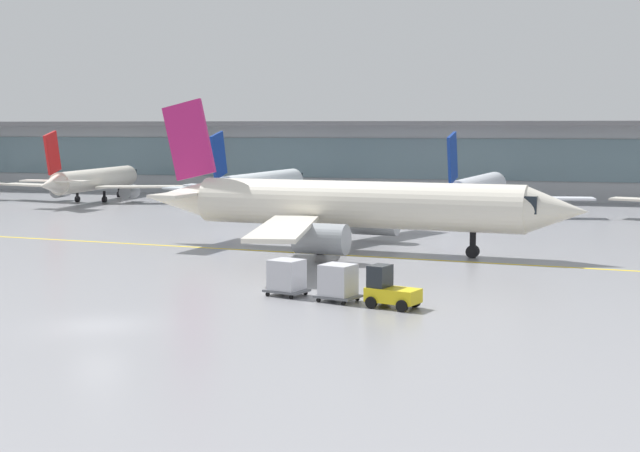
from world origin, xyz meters
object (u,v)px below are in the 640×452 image
object	(u,v)px
gate_airplane_1	(95,180)
gate_airplane_2	(260,185)
gate_airplane_3	(476,189)
taxiing_regional_jet	(351,206)
baggage_tug	(389,290)
cargo_dolly_lead	(338,281)
cargo_dolly_trailing	(287,276)

from	to	relation	value
gate_airplane_1	gate_airplane_2	world-z (taller)	same
gate_airplane_3	gate_airplane_2	bearing A→B (deg)	92.78
gate_airplane_2	taxiing_regional_jet	bearing A→B (deg)	-145.62
gate_airplane_1	taxiing_regional_jet	world-z (taller)	taxiing_regional_jet
baggage_tug	gate_airplane_1	bearing A→B (deg)	146.81
taxiing_regional_jet	cargo_dolly_lead	bearing A→B (deg)	-72.53
gate_airplane_2	gate_airplane_3	xyz separation A→B (m)	(23.85, -1.17, 0.00)
gate_airplane_1	gate_airplane_2	xyz separation A→B (m)	(21.92, -2.32, 0.00)
taxiing_regional_jet	baggage_tug	world-z (taller)	taxiing_regional_jet
cargo_dolly_lead	cargo_dolly_trailing	size ratio (longest dim) A/B	1.00
gate_airplane_2	cargo_dolly_trailing	bearing A→B (deg)	-154.25
gate_airplane_3	cargo_dolly_trailing	size ratio (longest dim) A/B	10.50
cargo_dolly_lead	taxiing_regional_jet	bearing A→B (deg)	117.82
gate_airplane_1	gate_airplane_3	distance (m)	45.90
gate_airplane_3	taxiing_regional_jet	distance (m)	31.38
gate_airplane_2	cargo_dolly_lead	xyz separation A→B (m)	(22.82, -50.80, -1.50)
baggage_tug	taxiing_regional_jet	bearing A→B (deg)	125.09
baggage_tug	cargo_dolly_trailing	bearing A→B (deg)	180.00
gate_airplane_3	taxiing_regional_jet	bearing A→B (deg)	176.12
gate_airplane_3	cargo_dolly_trailing	xyz separation A→B (m)	(-4.10, -48.78, -1.50)
taxiing_regional_jet	baggage_tug	bearing A→B (deg)	-65.25
gate_airplane_2	gate_airplane_3	distance (m)	23.88
cargo_dolly_lead	gate_airplane_1	bearing A→B (deg)	145.47
gate_airplane_3	taxiing_regional_jet	xyz separation A→B (m)	(-5.16, -30.94, 0.77)
baggage_tug	cargo_dolly_trailing	xyz separation A→B (m)	(-5.93, 1.63, 0.16)
gate_airplane_1	baggage_tug	xyz separation A→B (m)	(47.59, -53.90, -1.66)
gate_airplane_2	baggage_tug	world-z (taller)	gate_airplane_2
gate_airplane_2	cargo_dolly_trailing	size ratio (longest dim) A/B	10.50
taxiing_regional_jet	gate_airplane_2	bearing A→B (deg)	125.22
taxiing_regional_jet	gate_airplane_3	bearing A→B (deg)	85.55
gate_airplane_3	taxiing_regional_jet	world-z (taller)	taxiing_regional_jet
gate_airplane_3	cargo_dolly_lead	distance (m)	49.66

